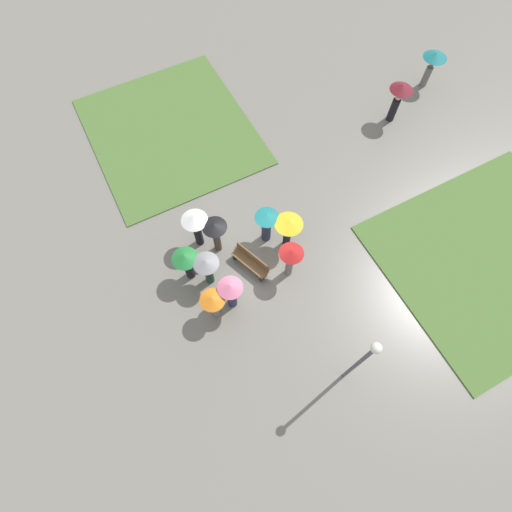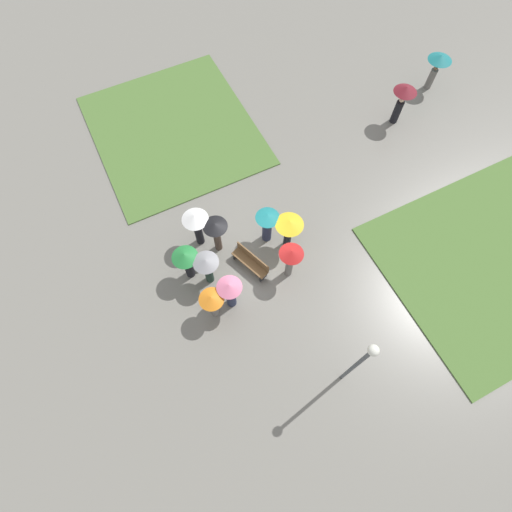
{
  "view_description": "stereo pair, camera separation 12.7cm",
  "coord_description": "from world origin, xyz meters",
  "px_view_note": "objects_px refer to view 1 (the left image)",
  "views": [
    {
      "loc": [
        6.49,
        -3.02,
        14.68
      ],
      "look_at": [
        0.67,
        0.01,
        1.09
      ],
      "focal_mm": 28.0,
      "sensor_mm": 36.0,
      "label": 1
    },
    {
      "loc": [
        6.54,
        -2.91,
        14.68
      ],
      "look_at": [
        0.67,
        0.01,
        1.09
      ],
      "focal_mm": 28.0,
      "sensor_mm": 36.0,
      "label": 2
    }
  ],
  "objects_px": {
    "park_bench": "(251,261)",
    "crowd_person_black": "(216,232)",
    "crowd_person_grey": "(207,267)",
    "crowd_person_green": "(186,261)",
    "crowd_person_orange": "(213,303)",
    "crowd_person_teal": "(267,223)",
    "crowd_person_pink": "(231,292)",
    "crowd_person_yellow": "(288,226)",
    "lone_walker_near_lawn": "(433,61)",
    "crowd_person_white": "(195,224)",
    "lone_walker_mid_plaza": "(399,95)",
    "lamp_post": "(363,359)",
    "crowd_person_red": "(291,257)"
  },
  "relations": [
    {
      "from": "crowd_person_pink",
      "to": "crowd_person_teal",
      "type": "relative_size",
      "value": 1.01
    },
    {
      "from": "crowd_person_black",
      "to": "crowd_person_orange",
      "type": "xyz_separation_m",
      "value": [
        2.49,
        -1.26,
        -0.17
      ]
    },
    {
      "from": "crowd_person_white",
      "to": "crowd_person_grey",
      "type": "height_order",
      "value": "crowd_person_white"
    },
    {
      "from": "lone_walker_near_lawn",
      "to": "crowd_person_pink",
      "type": "bearing_deg",
      "value": -111.69
    },
    {
      "from": "crowd_person_yellow",
      "to": "lone_walker_mid_plaza",
      "type": "relative_size",
      "value": 0.91
    },
    {
      "from": "crowd_person_black",
      "to": "crowd_person_orange",
      "type": "relative_size",
      "value": 1.12
    },
    {
      "from": "park_bench",
      "to": "crowd_person_teal",
      "type": "bearing_deg",
      "value": 106.46
    },
    {
      "from": "crowd_person_green",
      "to": "crowd_person_black",
      "type": "bearing_deg",
      "value": 160.92
    },
    {
      "from": "park_bench",
      "to": "lone_walker_mid_plaza",
      "type": "distance_m",
      "value": 10.45
    },
    {
      "from": "lamp_post",
      "to": "crowd_person_red",
      "type": "height_order",
      "value": "lamp_post"
    },
    {
      "from": "lamp_post",
      "to": "crowd_person_white",
      "type": "xyz_separation_m",
      "value": [
        -7.29,
        -2.34,
        -1.39
      ]
    },
    {
      "from": "park_bench",
      "to": "crowd_person_red",
      "type": "xyz_separation_m",
      "value": [
        0.93,
        1.19,
        0.98
      ]
    },
    {
      "from": "crowd_person_red",
      "to": "crowd_person_green",
      "type": "distance_m",
      "value": 3.88
    },
    {
      "from": "crowd_person_red",
      "to": "crowd_person_white",
      "type": "distance_m",
      "value": 3.86
    },
    {
      "from": "park_bench",
      "to": "crowd_person_teal",
      "type": "xyz_separation_m",
      "value": [
        -0.88,
        1.15,
        0.74
      ]
    },
    {
      "from": "crowd_person_grey",
      "to": "crowd_person_green",
      "type": "xyz_separation_m",
      "value": [
        -0.55,
        -0.6,
        0.07
      ]
    },
    {
      "from": "crowd_person_teal",
      "to": "lone_walker_near_lawn",
      "type": "height_order",
      "value": "lone_walker_near_lawn"
    },
    {
      "from": "crowd_person_orange",
      "to": "crowd_person_teal",
      "type": "distance_m",
      "value": 3.82
    },
    {
      "from": "lone_walker_near_lawn",
      "to": "crowd_person_black",
      "type": "bearing_deg",
      "value": -119.94
    },
    {
      "from": "park_bench",
      "to": "lone_walker_mid_plaza",
      "type": "relative_size",
      "value": 0.82
    },
    {
      "from": "crowd_person_white",
      "to": "crowd_person_green",
      "type": "xyz_separation_m",
      "value": [
        1.19,
        -0.93,
        -0.17
      ]
    },
    {
      "from": "park_bench",
      "to": "crowd_person_orange",
      "type": "bearing_deg",
      "value": -82.23
    },
    {
      "from": "park_bench",
      "to": "crowd_person_black",
      "type": "xyz_separation_m",
      "value": [
        -1.35,
        -0.82,
        0.91
      ]
    },
    {
      "from": "lamp_post",
      "to": "crowd_person_white",
      "type": "bearing_deg",
      "value": -162.19
    },
    {
      "from": "crowd_person_white",
      "to": "crowd_person_yellow",
      "type": "bearing_deg",
      "value": -111.11
    },
    {
      "from": "crowd_person_black",
      "to": "lone_walker_near_lawn",
      "type": "relative_size",
      "value": 1.05
    },
    {
      "from": "crowd_person_black",
      "to": "crowd_person_yellow",
      "type": "relative_size",
      "value": 1.04
    },
    {
      "from": "crowd_person_black",
      "to": "lone_walker_near_lawn",
      "type": "height_order",
      "value": "crowd_person_black"
    },
    {
      "from": "crowd_person_orange",
      "to": "crowd_person_green",
      "type": "bearing_deg",
      "value": 15.55
    },
    {
      "from": "crowd_person_black",
      "to": "crowd_person_white",
      "type": "height_order",
      "value": "crowd_person_white"
    },
    {
      "from": "crowd_person_white",
      "to": "lone_walker_near_lawn",
      "type": "bearing_deg",
      "value": -69.93
    },
    {
      "from": "park_bench",
      "to": "crowd_person_green",
      "type": "bearing_deg",
      "value": -129.31
    },
    {
      "from": "crowd_person_yellow",
      "to": "crowd_person_green",
      "type": "xyz_separation_m",
      "value": [
        -0.52,
        -4.06,
        -0.13
      ]
    },
    {
      "from": "crowd_person_pink",
      "to": "lone_walker_near_lawn",
      "type": "xyz_separation_m",
      "value": [
        -6.1,
        13.9,
        0.2
      ]
    },
    {
      "from": "crowd_person_black",
      "to": "crowd_person_teal",
      "type": "xyz_separation_m",
      "value": [
        0.46,
        1.97,
        -0.17
      ]
    },
    {
      "from": "crowd_person_pink",
      "to": "crowd_person_yellow",
      "type": "distance_m",
      "value": 3.37
    },
    {
      "from": "crowd_person_black",
      "to": "lone_walker_mid_plaza",
      "type": "xyz_separation_m",
      "value": [
        -2.55,
        10.46,
        0.08
      ]
    },
    {
      "from": "crowd_person_grey",
      "to": "crowd_person_teal",
      "type": "xyz_separation_m",
      "value": [
        -0.68,
        2.86,
        -0.03
      ]
    },
    {
      "from": "lone_walker_near_lawn",
      "to": "crowd_person_teal",
      "type": "bearing_deg",
      "value": -115.36
    },
    {
      "from": "lamp_post",
      "to": "crowd_person_orange",
      "type": "relative_size",
      "value": 2.58
    },
    {
      "from": "park_bench",
      "to": "crowd_person_black",
      "type": "distance_m",
      "value": 1.82
    },
    {
      "from": "crowd_person_orange",
      "to": "lone_walker_near_lawn",
      "type": "relative_size",
      "value": 0.94
    },
    {
      "from": "park_bench",
      "to": "lone_walker_near_lawn",
      "type": "xyz_separation_m",
      "value": [
        -5.04,
        12.54,
        0.95
      ]
    },
    {
      "from": "crowd_person_orange",
      "to": "lamp_post",
      "type": "bearing_deg",
      "value": -134.96
    },
    {
      "from": "park_bench",
      "to": "crowd_person_pink",
      "type": "xyz_separation_m",
      "value": [
        1.06,
        -1.35,
        0.75
      ]
    },
    {
      "from": "lone_walker_mid_plaza",
      "to": "crowd_person_pink",
      "type": "bearing_deg",
      "value": -143.9
    },
    {
      "from": "crowd_person_pink",
      "to": "crowd_person_yellow",
      "type": "relative_size",
      "value": 1.0
    },
    {
      "from": "crowd_person_black",
      "to": "crowd_person_pink",
      "type": "relative_size",
      "value": 1.05
    },
    {
      "from": "crowd_person_yellow",
      "to": "crowd_person_white",
      "type": "relative_size",
      "value": 0.91
    },
    {
      "from": "crowd_person_yellow",
      "to": "crowd_person_orange",
      "type": "distance_m",
      "value": 4.09
    }
  ]
}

